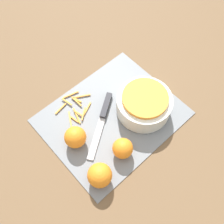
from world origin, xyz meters
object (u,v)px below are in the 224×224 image
object	(u,v)px
orange_right	(75,137)
orange_left	(123,148)
bowl_speckled	(144,104)
knife	(104,113)
orange_back	(100,175)

from	to	relation	value
orange_right	orange_left	bearing A→B (deg)	124.08
bowl_speckled	orange_left	xyz separation A→B (m)	(0.16, 0.07, -0.01)
knife	bowl_speckled	bearing A→B (deg)	111.33
orange_right	knife	bearing A→B (deg)	-172.82
bowl_speckled	knife	bearing A→B (deg)	-35.07
bowl_speckled	knife	distance (m)	0.14
bowl_speckled	knife	size ratio (longest dim) A/B	0.84
orange_left	orange_right	bearing A→B (deg)	-55.92
knife	orange_left	xyz separation A→B (m)	(0.05, 0.15, 0.03)
knife	orange_back	xyz separation A→B (m)	(0.16, 0.16, 0.03)
bowl_speckled	orange_back	distance (m)	0.29
orange_back	bowl_speckled	bearing A→B (deg)	-163.05
bowl_speckled	orange_back	xyz separation A→B (m)	(0.27, 0.08, -0.00)
bowl_speckled	orange_right	distance (m)	0.26
knife	orange_right	xyz separation A→B (m)	(0.14, 0.02, 0.03)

